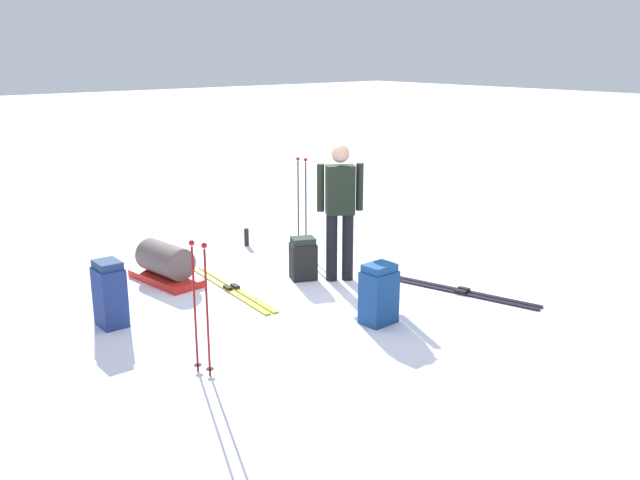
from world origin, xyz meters
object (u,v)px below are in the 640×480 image
backpack_large_dark (303,259)px  thermos_bottle (247,237)px  ski_pair_near (462,292)px  ski_pair_far (231,288)px  gear_sled (165,264)px  ski_poles_planted_far (201,301)px  ski_poles_planted_near (302,201)px  backpack_bright (110,294)px  skier_standing (340,205)px  backpack_small_spare (379,294)px

backpack_large_dark → thermos_bottle: 1.77m
ski_pair_near → ski_pair_far: (1.86, 2.04, -0.00)m
ski_pair_near → gear_sled: (2.63, 2.51, 0.21)m
ski_pair_near → ski_poles_planted_far: size_ratio=1.53×
gear_sled → ski_pair_far: bearing=-149.1°
ski_poles_planted_far → thermos_bottle: ski_poles_planted_far is taller
thermos_bottle → ski_pair_far: bearing=140.6°
gear_sled → thermos_bottle: (0.73, -1.69, -0.09)m
ski_poles_planted_far → gear_sled: bearing=-20.7°
ski_poles_planted_near → ski_poles_planted_far: ski_poles_planted_near is taller
backpack_bright → gear_sled: size_ratio=0.65×
skier_standing → gear_sled: (1.33, 1.71, -0.73)m
backpack_large_dark → gear_sled: backpack_large_dark is taller
ski_pair_far → gear_sled: bearing=30.9°
thermos_bottle → ski_poles_planted_far: bearing=140.8°
skier_standing → ski_pair_near: size_ratio=0.91×
ski_pair_near → ski_poles_planted_near: bearing=9.2°
skier_standing → backpack_large_dark: bearing=46.2°
ski_pair_far → backpack_large_dark: 0.98m
backpack_bright → thermos_bottle: (1.65, -2.81, -0.22)m
skier_standing → backpack_small_spare: skier_standing is taller
skier_standing → ski_pair_far: size_ratio=0.86×
ski_pair_near → backpack_bright: (1.70, 3.62, 0.33)m
ski_pair_far → ski_poles_planted_far: ski_poles_planted_far is taller
backpack_small_spare → backpack_bright: bearing=51.7°
skier_standing → ski_pair_near: (-1.30, -0.80, -0.94)m
ski_poles_planted_near → ski_pair_far: bearing=112.7°
ski_poles_planted_near → backpack_bright: bearing=104.7°
ski_pair_far → backpack_bright: size_ratio=2.81×
backpack_small_spare → ski_poles_planted_near: 2.80m
skier_standing → ski_poles_planted_far: (-1.19, 2.66, -0.27)m
gear_sled → thermos_bottle: bearing=-66.8°
backpack_bright → backpack_small_spare: (-1.73, -2.20, -0.03)m
ski_poles_planted_far → backpack_bright: bearing=5.9°
backpack_bright → ski_poles_planted_far: 1.63m
ski_poles_planted_near → ski_pair_near: bearing=-170.8°
ski_pair_near → ski_poles_planted_near: ski_poles_planted_near is taller
backpack_large_dark → backpack_bright: 2.50m
skier_standing → gear_sled: size_ratio=1.57×
skier_standing → ski_pair_far: (0.56, 1.25, -0.94)m
skier_standing → ski_poles_planted_near: size_ratio=1.25×
ski_pair_near → thermos_bottle: (3.35, 0.81, 0.12)m
backpack_large_dark → ski_poles_planted_far: size_ratio=0.44×
backpack_small_spare → ski_poles_planted_near: size_ratio=0.48×
ski_poles_planted_far → ski_poles_planted_near: bearing=-51.4°
backpack_small_spare → thermos_bottle: 3.45m
gear_sled → backpack_small_spare: bearing=-157.9°
skier_standing → thermos_bottle: size_ratio=6.54×
skier_standing → backpack_bright: bearing=81.9°
thermos_bottle → backpack_large_dark: bearing=169.7°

